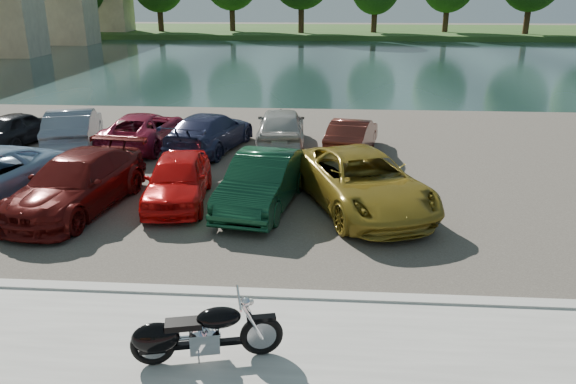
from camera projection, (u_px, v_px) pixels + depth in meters
name	position (u px, v px, depth m)	size (l,w,h in m)	color
ground	(284.00, 366.00, 8.68)	(200.00, 200.00, 0.00)	#595447
kerb	(292.00, 296.00, 10.54)	(60.00, 0.30, 0.14)	#9D9C94
parking_lot	(310.00, 162.00, 19.00)	(60.00, 18.00, 0.04)	#433D36
river	(322.00, 61.00, 46.23)	(120.00, 40.00, 0.00)	#1A2F2E
far_bank	(326.00, 31.00, 76.17)	(120.00, 24.00, 0.60)	#264B1B
motorcycle	(193.00, 334.00, 8.52)	(2.30, 0.90, 1.05)	black
car_3	(77.00, 183.00, 14.61)	(2.02, 4.96, 1.44)	#500D0B
car_4	(178.00, 179.00, 15.12)	(1.57, 3.91, 1.33)	red
car_5	(262.00, 181.00, 14.77)	(1.51, 4.32, 1.42)	#0F3923
car_6	(362.00, 181.00, 14.67)	(2.48, 5.37, 1.49)	olive
car_8	(20.00, 127.00, 21.04)	(1.45, 3.59, 1.22)	black
car_9	(74.00, 128.00, 20.35)	(1.56, 4.46, 1.47)	slate
car_10	(144.00, 130.00, 20.62)	(2.10, 4.55, 1.26)	maroon
car_11	(210.00, 132.00, 20.07)	(1.90, 4.69, 1.36)	#272B4D
car_12	(281.00, 127.00, 20.61)	(1.73, 4.30, 1.47)	#A9A9A4
car_13	(352.00, 136.00, 19.79)	(1.31, 3.76, 1.24)	#571E17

